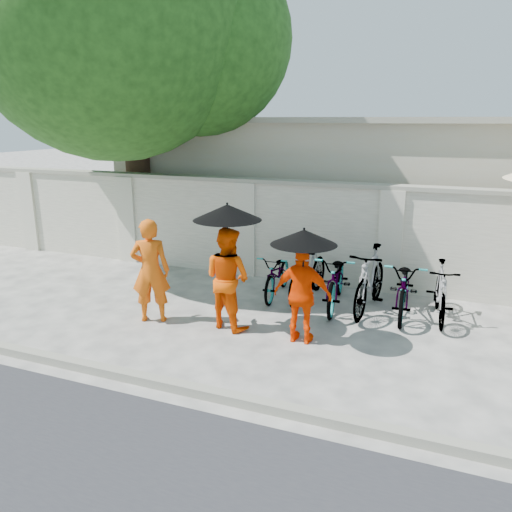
% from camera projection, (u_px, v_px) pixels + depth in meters
% --- Properties ---
extents(ground, '(80.00, 80.00, 0.00)m').
position_uv_depth(ground, '(229.00, 337.00, 7.78)').
color(ground, beige).
extents(kerb, '(40.00, 0.16, 0.12)m').
position_uv_depth(kerb, '(173.00, 385.00, 6.24)').
color(kerb, gray).
rests_on(kerb, ground).
extents(compound_wall, '(20.00, 0.30, 2.00)m').
position_uv_depth(compound_wall, '(340.00, 236.00, 10.03)').
color(compound_wall, silver).
rests_on(compound_wall, ground).
extents(building_behind, '(14.00, 6.00, 3.20)m').
position_uv_depth(building_behind, '(411.00, 186.00, 12.92)').
color(building_behind, '#B5B19E').
rests_on(building_behind, ground).
extents(shade_tree, '(6.70, 6.20, 8.20)m').
position_uv_depth(shade_tree, '(125.00, 29.00, 10.39)').
color(shade_tree, '#3E2A1C').
rests_on(shade_tree, ground).
extents(monk_left, '(0.75, 0.64, 1.74)m').
position_uv_depth(monk_left, '(150.00, 271.00, 8.20)').
color(monk_left, '#E4590D').
rests_on(monk_left, ground).
extents(monk_center, '(0.96, 0.84, 1.66)m').
position_uv_depth(monk_center, '(228.00, 278.00, 7.96)').
color(monk_center, '#F34D03').
rests_on(monk_center, ground).
extents(parasol_center, '(1.06, 1.06, 1.09)m').
position_uv_depth(parasol_center, '(227.00, 212.00, 7.59)').
color(parasol_center, black).
rests_on(parasol_center, ground).
extents(monk_right, '(0.89, 0.38, 1.51)m').
position_uv_depth(monk_right, '(303.00, 295.00, 7.41)').
color(monk_right, '#FF3C00').
rests_on(monk_right, ground).
extents(parasol_right, '(0.97, 0.97, 0.91)m').
position_uv_depth(parasol_right, '(304.00, 237.00, 7.10)').
color(parasol_right, black).
rests_on(parasol_right, ground).
extents(bike_0, '(0.69, 1.66, 0.85)m').
position_uv_depth(bike_0, '(278.00, 274.00, 9.48)').
color(bike_0, gray).
rests_on(bike_0, ground).
extents(bike_1, '(0.69, 1.84, 1.08)m').
position_uv_depth(bike_1, '(308.00, 272.00, 9.27)').
color(bike_1, gray).
rests_on(bike_1, ground).
extents(bike_2, '(0.87, 1.98, 1.01)m').
position_uv_depth(bike_2, '(337.00, 280.00, 8.92)').
color(bike_2, gray).
rests_on(bike_2, ground).
extents(bike_3, '(0.72, 1.96, 1.15)m').
position_uv_depth(bike_3, '(370.00, 280.00, 8.68)').
color(bike_3, gray).
rests_on(bike_3, ground).
extents(bike_4, '(0.77, 1.95, 1.01)m').
position_uv_depth(bike_4, '(405.00, 287.00, 8.55)').
color(bike_4, gray).
rests_on(bike_4, ground).
extents(bike_5, '(0.62, 1.67, 0.98)m').
position_uv_depth(bike_5, '(441.00, 292.00, 8.33)').
color(bike_5, gray).
rests_on(bike_5, ground).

